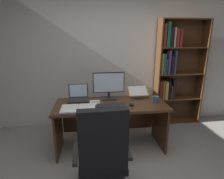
{
  "coord_description": "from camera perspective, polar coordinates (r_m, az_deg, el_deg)",
  "views": [
    {
      "loc": [
        -0.51,
        -1.42,
        1.71
      ],
      "look_at": [
        -0.21,
        1.11,
        0.98
      ],
      "focal_mm": 29.4,
      "sensor_mm": 36.0,
      "label": 1
    }
  ],
  "objects": [
    {
      "name": "open_binder",
      "position": [
        2.6,
        -10.47,
        -5.79
      ],
      "size": [
        0.49,
        0.33,
        0.02
      ],
      "rotation": [
        0.0,
        0.0,
        -0.01
      ],
      "color": "navy",
      "rests_on": "desk"
    },
    {
      "name": "desk",
      "position": [
        2.91,
        -0.59,
        -7.64
      ],
      "size": [
        1.67,
        0.69,
        0.74
      ],
      "color": "#4C2D19",
      "rests_on": "ground"
    },
    {
      "name": "wall_back",
      "position": [
        3.61,
        1.27,
        10.29
      ],
      "size": [
        5.12,
        0.12,
        2.69
      ],
      "primitive_type": "cube",
      "color": "beige",
      "rests_on": "ground"
    },
    {
      "name": "computer_mouse",
      "position": [
        2.7,
        6.11,
        -4.55
      ],
      "size": [
        0.06,
        0.1,
        0.04
      ],
      "primitive_type": "ellipsoid",
      "color": "#232326",
      "rests_on": "desk"
    },
    {
      "name": "reading_stand_with_book",
      "position": [
        3.1,
        8.06,
        -0.77
      ],
      "size": [
        0.33,
        0.29,
        0.15
      ],
      "color": "#232326",
      "rests_on": "desk"
    },
    {
      "name": "coffee_mug",
      "position": [
        2.87,
        13.5,
        -3.05
      ],
      "size": [
        0.08,
        0.08,
        0.1
      ],
      "primitive_type": "cylinder",
      "color": "#334C7A",
      "rests_on": "desk"
    },
    {
      "name": "bookshelf",
      "position": [
        3.78,
        18.69,
        5.3
      ],
      "size": [
        0.93,
        0.26,
        2.03
      ],
      "color": "#4C2D19",
      "rests_on": "ground"
    },
    {
      "name": "monitor",
      "position": [
        2.91,
        -1.02,
        1.23
      ],
      "size": [
        0.5,
        0.16,
        0.44
      ],
      "color": "#232326",
      "rests_on": "desk"
    },
    {
      "name": "laptop",
      "position": [
        2.95,
        -10.43,
        -2.31
      ],
      "size": [
        0.31,
        0.28,
        0.24
      ],
      "color": "#232326",
      "rests_on": "desk"
    },
    {
      "name": "office_chair",
      "position": [
        2.07,
        -2.99,
        -21.2
      ],
      "size": [
        0.63,
        0.6,
        1.08
      ],
      "rotation": [
        0.0,
        0.0,
        0.04
      ],
      "color": "#232326",
      "rests_on": "ground"
    },
    {
      "name": "notepad",
      "position": [
        2.8,
        -5.32,
        -4.08
      ],
      "size": [
        0.16,
        0.21,
        0.01
      ],
      "primitive_type": "cube",
      "rotation": [
        0.0,
        0.0,
        0.03
      ],
      "color": "white",
      "rests_on": "desk"
    },
    {
      "name": "keyboard",
      "position": [
        2.66,
        -0.24,
        -5.02
      ],
      "size": [
        0.42,
        0.15,
        0.02
      ],
      "primitive_type": "cube",
      "color": "#232326",
      "rests_on": "desk"
    },
    {
      "name": "pen",
      "position": [
        2.8,
        -4.92,
        -3.9
      ],
      "size": [
        0.14,
        0.02,
        0.01
      ],
      "primitive_type": "cylinder",
      "rotation": [
        0.0,
        1.57,
        -0.11
      ],
      "color": "navy",
      "rests_on": "notepad"
    }
  ]
}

